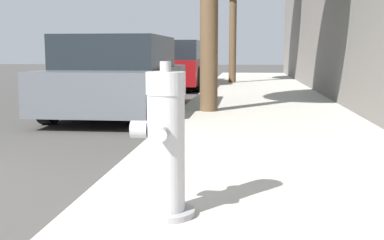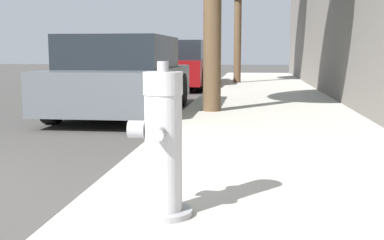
% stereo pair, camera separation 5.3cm
% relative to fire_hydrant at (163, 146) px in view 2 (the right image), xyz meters
% --- Properties ---
extents(sidewalk_slab, '(2.83, 40.00, 0.14)m').
position_rel_fire_hydrant_xyz_m(sidewalk_slab, '(0.78, 0.15, -0.49)').
color(sidewalk_slab, '#B7B2A8').
rests_on(sidewalk_slab, ground_plane).
extents(fire_hydrant, '(0.38, 0.38, 0.91)m').
position_rel_fire_hydrant_xyz_m(fire_hydrant, '(0.00, 0.00, 0.00)').
color(fire_hydrant, '#97979C').
rests_on(fire_hydrant, sidewalk_slab).
extents(parked_car_near, '(1.82, 4.21, 1.38)m').
position_rel_fire_hydrant_xyz_m(parked_car_near, '(-1.76, 5.61, 0.11)').
color(parked_car_near, '#4C5156').
rests_on(parked_car_near, ground_plane).
extents(parked_car_mid, '(1.81, 4.55, 1.44)m').
position_rel_fire_hydrant_xyz_m(parked_car_mid, '(-1.72, 11.97, 0.14)').
color(parked_car_mid, maroon).
rests_on(parked_car_mid, ground_plane).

